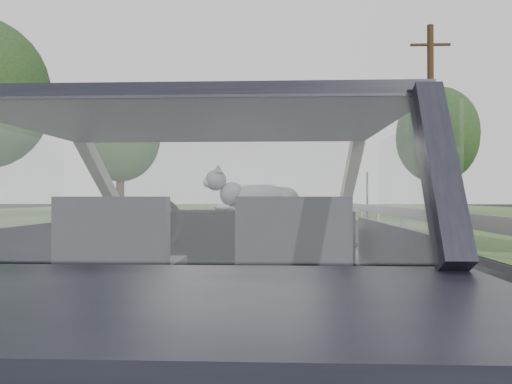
# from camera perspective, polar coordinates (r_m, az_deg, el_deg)

# --- Properties ---
(subject_car) EXTENTS (1.80, 4.00, 1.45)m
(subject_car) POSITION_cam_1_polar(r_m,az_deg,el_deg) (2.62, -4.87, -8.53)
(subject_car) COLOR black
(subject_car) RESTS_ON ground
(dashboard) EXTENTS (1.58, 0.45, 0.30)m
(dashboard) POSITION_cam_1_polar(r_m,az_deg,el_deg) (3.22, -3.43, -4.79)
(dashboard) COLOR black
(dashboard) RESTS_ON subject_car
(driver_seat) EXTENTS (0.50, 0.72, 0.42)m
(driver_seat) POSITION_cam_1_polar(r_m,az_deg,el_deg) (2.41, -15.31, -5.51)
(driver_seat) COLOR black
(driver_seat) RESTS_ON subject_car
(passenger_seat) EXTENTS (0.50, 0.72, 0.42)m
(passenger_seat) POSITION_cam_1_polar(r_m,az_deg,el_deg) (2.29, 4.20, -5.77)
(passenger_seat) COLOR black
(passenger_seat) RESTS_ON subject_car
(steering_wheel) EXTENTS (0.36, 0.36, 0.04)m
(steering_wheel) POSITION_cam_1_polar(r_m,az_deg,el_deg) (3.00, -11.67, -3.76)
(steering_wheel) COLOR black
(steering_wheel) RESTS_ON dashboard
(cat) EXTENTS (0.67, 0.34, 0.29)m
(cat) POSITION_cam_1_polar(r_m,az_deg,el_deg) (3.16, 0.57, -0.46)
(cat) COLOR #9B9AA0
(cat) RESTS_ON dashboard
(guardrail) EXTENTS (0.05, 90.00, 0.32)m
(guardrail) POSITION_cam_1_polar(r_m,az_deg,el_deg) (13.19, 20.05, -2.71)
(guardrail) COLOR #A5A5A6
(guardrail) RESTS_ON ground
(other_car) EXTENTS (2.04, 5.06, 1.66)m
(other_car) POSITION_cam_1_polar(r_m,az_deg,el_deg) (23.29, 0.08, -1.16)
(other_car) COLOR beige
(other_car) RESTS_ON ground
(highway_sign) EXTENTS (0.20, 0.92, 2.29)m
(highway_sign) POSITION_cam_1_polar(r_m,az_deg,el_deg) (25.07, 12.60, -0.39)
(highway_sign) COLOR #105220
(highway_sign) RESTS_ON ground
(utility_pole) EXTENTS (0.34, 0.34, 8.28)m
(utility_pole) POSITION_cam_1_polar(r_m,az_deg,el_deg) (22.25, 19.33, 7.38)
(utility_pole) COLOR #3D2317
(utility_pole) RESTS_ON ground
(tree_2) EXTENTS (4.96, 4.96, 6.78)m
(tree_2) POSITION_cam_1_polar(r_m,az_deg,el_deg) (29.66, 19.99, 3.95)
(tree_2) COLOR black
(tree_2) RESTS_ON ground
(tree_3) EXTENTS (7.12, 7.12, 8.65)m
(tree_3) POSITION_cam_1_polar(r_m,az_deg,el_deg) (37.89, 20.03, 4.41)
(tree_3) COLOR black
(tree_3) RESTS_ON ground
(tree_6) EXTENTS (6.07, 6.07, 7.49)m
(tree_6) POSITION_cam_1_polar(r_m,az_deg,el_deg) (32.53, -15.25, 4.18)
(tree_6) COLOR black
(tree_6) RESTS_ON ground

